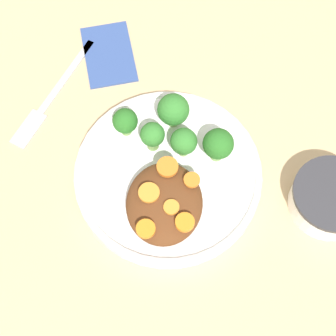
{
  "coord_description": "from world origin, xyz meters",
  "views": [
    {
      "loc": [
        0.29,
        0.03,
        0.69
      ],
      "look_at": [
        0.0,
        0.0,
        0.03
      ],
      "focal_mm": 60.0,
      "sensor_mm": 36.0,
      "label": 1
    }
  ],
  "objects_px": {
    "plate": "(168,175)",
    "dip_bowl": "(331,198)",
    "fork": "(48,102)",
    "napkin": "(109,54)"
  },
  "relations": [
    {
      "from": "plate",
      "to": "dip_bowl",
      "type": "distance_m",
      "value": 0.21
    },
    {
      "from": "fork",
      "to": "plate",
      "type": "bearing_deg",
      "value": 83.69
    },
    {
      "from": "dip_bowl",
      "to": "fork",
      "type": "xyz_separation_m",
      "value": [
        -0.12,
        -0.39,
        -0.02
      ]
    },
    {
      "from": "plate",
      "to": "dip_bowl",
      "type": "relative_size",
      "value": 2.4
    },
    {
      "from": "dip_bowl",
      "to": "fork",
      "type": "relative_size",
      "value": 0.55
    },
    {
      "from": "plate",
      "to": "fork",
      "type": "height_order",
      "value": "plate"
    },
    {
      "from": "plate",
      "to": "fork",
      "type": "distance_m",
      "value": 0.21
    },
    {
      "from": "plate",
      "to": "napkin",
      "type": "height_order",
      "value": "plate"
    },
    {
      "from": "plate",
      "to": "napkin",
      "type": "relative_size",
      "value": 1.99
    },
    {
      "from": "fork",
      "to": "napkin",
      "type": "xyz_separation_m",
      "value": [
        -0.09,
        0.08,
        0.0
      ]
    }
  ]
}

